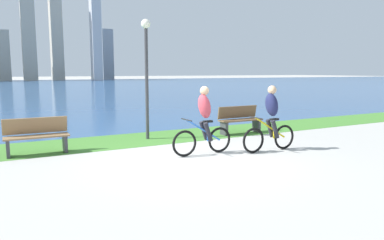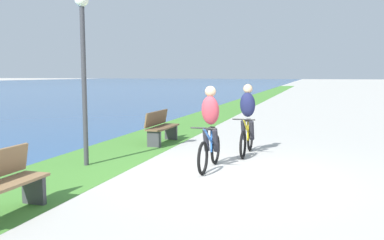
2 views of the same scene
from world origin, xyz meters
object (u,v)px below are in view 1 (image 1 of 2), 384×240
cyclist_lead (204,121)px  bench_near_path (240,120)px  lamppost_tall (146,61)px  cyclist_trailing (271,119)px  bench_far_along_path (37,136)px

cyclist_lead → bench_near_path: cyclist_lead is taller
cyclist_lead → lamppost_tall: bearing=100.7°
lamppost_tall → bench_near_path: bearing=-9.1°
cyclist_trailing → lamppost_tall: 4.05m
bench_near_path → lamppost_tall: 3.64m
cyclist_trailing → bench_far_along_path: cyclist_trailing is taller
lamppost_tall → cyclist_lead: bearing=-79.3°
cyclist_trailing → bench_far_along_path: 5.88m
cyclist_trailing → bench_far_along_path: (-5.33, 2.44, -0.39)m
cyclist_lead → cyclist_trailing: (1.70, -0.47, 0.00)m
cyclist_lead → bench_far_along_path: (-3.63, 1.97, -0.39)m
cyclist_lead → lamppost_tall: size_ratio=0.47×
bench_near_path → bench_far_along_path: same height
cyclist_lead → bench_near_path: 3.33m
cyclist_trailing → lamppost_tall: (-2.19, 3.05, 1.52)m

